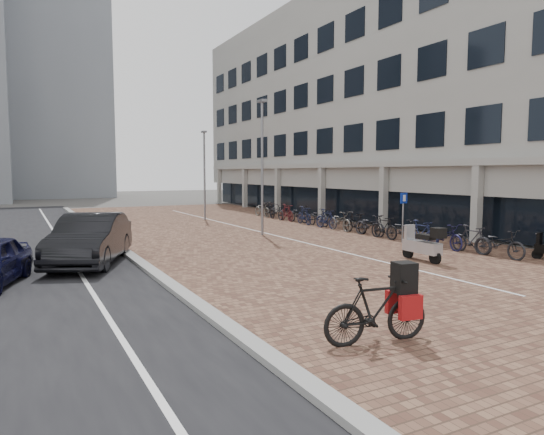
{
  "coord_description": "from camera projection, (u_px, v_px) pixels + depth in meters",
  "views": [
    {
      "loc": [
        -8.56,
        -10.46,
        3.01
      ],
      "look_at": [
        0.0,
        6.0,
        1.3
      ],
      "focal_mm": 32.39,
      "sensor_mm": 36.0,
      "label": 1
    }
  ],
  "objects": [
    {
      "name": "ground",
      "position": [
        373.0,
        282.0,
        13.45
      ],
      "size": [
        140.0,
        140.0,
        0.0
      ],
      "primitive_type": "plane",
      "color": "#474442",
      "rests_on": "ground"
    },
    {
      "name": "plaza_brick",
      "position": [
        253.0,
        231.0,
        24.97
      ],
      "size": [
        14.5,
        42.0,
        0.04
      ],
      "primitive_type": "cube",
      "color": "brown",
      "rests_on": "ground"
    },
    {
      "name": "street_asphalt",
      "position": [
        8.0,
        247.0,
        19.91
      ],
      "size": [
        8.0,
        50.0,
        0.03
      ],
      "primitive_type": "cube",
      "color": "black",
      "rests_on": "ground"
    },
    {
      "name": "curb",
      "position": [
        108.0,
        239.0,
        21.7
      ],
      "size": [
        0.35,
        42.0,
        0.14
      ],
      "primitive_type": "cube",
      "color": "gray",
      "rests_on": "ground"
    },
    {
      "name": "lane_line",
      "position": [
        61.0,
        243.0,
        20.83
      ],
      "size": [
        0.12,
        44.0,
        0.0
      ],
      "primitive_type": "cube",
      "color": "white",
      "rests_on": "street_asphalt"
    },
    {
      "name": "parking_line",
      "position": [
        256.0,
        231.0,
        25.06
      ],
      "size": [
        0.1,
        30.0,
        0.0
      ],
      "primitive_type": "cube",
      "color": "white",
      "rests_on": "plaza_brick"
    },
    {
      "name": "office_building",
      "position": [
        375.0,
        91.0,
        32.76
      ],
      "size": [
        8.4,
        40.0,
        15.0
      ],
      "color": "#9F9F9A",
      "rests_on": "ground"
    },
    {
      "name": "car_dark",
      "position": [
        90.0,
        239.0,
        16.05
      ],
      "size": [
        3.49,
        5.33,
        1.66
      ],
      "primitive_type": "imported",
      "rotation": [
        0.0,
        0.0,
        -0.38
      ],
      "color": "black",
      "rests_on": "ground"
    },
    {
      "name": "hero_bike",
      "position": [
        376.0,
        309.0,
        8.57
      ],
      "size": [
        2.08,
        0.87,
        1.43
      ],
      "rotation": [
        0.0,
        0.0,
        1.42
      ],
      "color": "black",
      "rests_on": "ground"
    },
    {
      "name": "scooter_front",
      "position": [
        422.0,
        244.0,
        16.54
      ],
      "size": [
        0.58,
        1.79,
        1.22
      ],
      "primitive_type": null,
      "rotation": [
        0.0,
        0.0,
        -0.01
      ],
      "color": "#B0AFB4",
      "rests_on": "ground"
    },
    {
      "name": "parking_sign",
      "position": [
        403.0,
        210.0,
        20.7
      ],
      "size": [
        0.45,
        0.14,
        2.16
      ],
      "rotation": [
        0.0,
        0.0,
        0.22
      ],
      "color": "slate",
      "rests_on": "ground"
    },
    {
      "name": "lamp_near",
      "position": [
        262.0,
        169.0,
        23.09
      ],
      "size": [
        0.12,
        0.12,
        6.32
      ],
      "primitive_type": "cylinder",
      "color": "slate",
      "rests_on": "ground"
    },
    {
      "name": "lamp_far",
      "position": [
        205.0,
        176.0,
        30.77
      ],
      "size": [
        0.12,
        0.12,
        5.53
      ],
      "primitive_type": "cylinder",
      "color": "slate",
      "rests_on": "ground"
    },
    {
      "name": "bike_row",
      "position": [
        341.0,
        221.0,
        25.26
      ],
      "size": [
        1.12,
        20.41,
        1.05
      ],
      "color": "black",
      "rests_on": "ground"
    }
  ]
}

